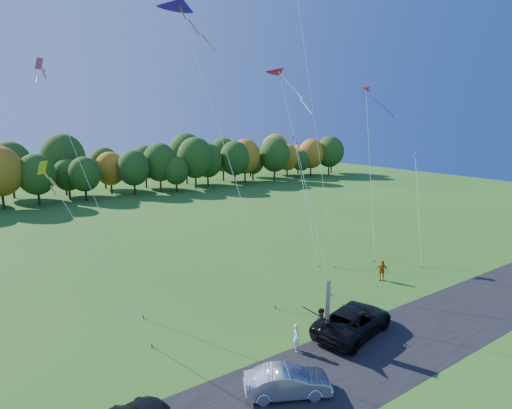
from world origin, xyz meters
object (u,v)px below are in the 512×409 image
silver_sedan (287,382)px  person_east (382,270)px  feather_flag (328,304)px  black_suv (353,320)px

silver_sedan → person_east: (15.15, 6.86, 0.18)m
person_east → feather_flag: feather_flag is taller
person_east → feather_flag: 11.43m
silver_sedan → person_east: person_east is taller
black_suv → silver_sedan: black_suv is taller
black_suv → person_east: 9.48m
silver_sedan → feather_flag: bearing=-37.3°
feather_flag → silver_sedan: bearing=-153.5°
feather_flag → person_east: bearing=23.4°
black_suv → silver_sedan: 7.23m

